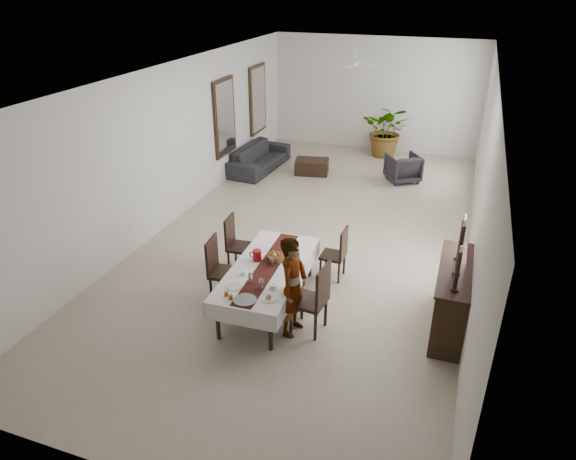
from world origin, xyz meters
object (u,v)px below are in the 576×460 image
at_px(red_pitcher, 257,255).
at_px(woman, 293,287).
at_px(dining_table_top, 268,269).
at_px(sofa, 260,158).
at_px(sideboard_body, 451,299).

bearing_deg(red_pitcher, woman, -38.17).
distance_m(dining_table_top, sofa, 6.34).
xyz_separation_m(woman, sideboard_body, (2.15, 0.86, -0.28)).
distance_m(red_pitcher, sideboard_body, 2.99).
height_order(dining_table_top, red_pitcher, red_pitcher).
bearing_deg(sideboard_body, red_pitcher, -175.70).
height_order(red_pitcher, sofa, red_pitcher).
xyz_separation_m(woman, sofa, (-3.11, 6.31, -0.45)).
bearing_deg(sofa, dining_table_top, -152.22).
distance_m(sideboard_body, sofa, 7.58).
relative_size(woman, sofa, 0.70).
distance_m(dining_table_top, woman, 0.79).
xyz_separation_m(red_pitcher, woman, (0.82, -0.64, -0.01)).
relative_size(sideboard_body, sofa, 0.74).
xyz_separation_m(dining_table_top, woman, (0.59, -0.51, 0.11)).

